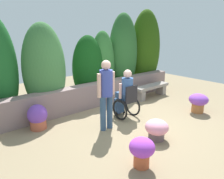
# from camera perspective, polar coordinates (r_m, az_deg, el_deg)

# --- Properties ---
(ground_plane) EXTENTS (12.25, 12.25, 0.00)m
(ground_plane) POSITION_cam_1_polar(r_m,az_deg,el_deg) (5.50, 4.79, -8.98)
(ground_plane) COLOR #897759
(stone_retaining_wall) EXTENTS (6.85, 0.37, 0.72)m
(stone_retaining_wall) POSITION_cam_1_polar(r_m,az_deg,el_deg) (6.55, -5.22, -1.48)
(stone_retaining_wall) COLOR gray
(stone_retaining_wall) RESTS_ON ground
(hedge_backdrop) EXTENTS (7.70, 1.12, 3.11)m
(hedge_backdrop) POSITION_cam_1_polar(r_m,az_deg,el_deg) (6.82, -7.89, 7.59)
(hedge_backdrop) COLOR #0E5018
(hedge_backdrop) RESTS_ON ground
(stone_bench) EXTENTS (1.50, 0.36, 0.44)m
(stone_bench) POSITION_cam_1_polar(r_m,az_deg,el_deg) (7.56, 10.68, 0.14)
(stone_bench) COLOR gray
(stone_bench) RESTS_ON ground
(person_in_wheelchair) EXTENTS (0.53, 0.66, 1.33)m
(person_in_wheelchair) POSITION_cam_1_polar(r_m,az_deg,el_deg) (5.60, 3.77, -1.65)
(person_in_wheelchair) COLOR black
(person_in_wheelchair) RESTS_ON ground
(person_standing_companion) EXTENTS (0.49, 0.30, 1.67)m
(person_standing_companion) POSITION_cam_1_polar(r_m,az_deg,el_deg) (4.82, -1.59, -0.35)
(person_standing_companion) COLOR #345071
(person_standing_companion) RESTS_ON ground
(flower_pot_purple_near) EXTENTS (0.54, 0.54, 0.55)m
(flower_pot_purple_near) POSITION_cam_1_polar(r_m,az_deg,el_deg) (6.53, 22.51, -3.05)
(flower_pot_purple_near) COLOR #B26838
(flower_pot_purple_near) RESTS_ON ground
(flower_pot_terracotta_by_wall) EXTENTS (0.46, 0.46, 0.61)m
(flower_pot_terracotta_by_wall) POSITION_cam_1_polar(r_m,az_deg,el_deg) (5.34, -19.65, -7.07)
(flower_pot_terracotta_by_wall) COLOR #AD523A
(flower_pot_terracotta_by_wall) RESTS_ON ground
(flower_pot_red_accent) EXTENTS (0.45, 0.45, 0.54)m
(flower_pot_red_accent) POSITION_cam_1_polar(r_m,az_deg,el_deg) (3.77, 8.16, -16.07)
(flower_pot_red_accent) COLOR #BC5331
(flower_pot_red_accent) RESTS_ON ground
(flower_pot_small_foreground) EXTENTS (0.51, 0.51, 0.45)m
(flower_pot_small_foreground) POSITION_cam_1_polar(r_m,az_deg,el_deg) (4.70, 12.10, -10.46)
(flower_pot_small_foreground) COLOR #5E4C52
(flower_pot_small_foreground) RESTS_ON ground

